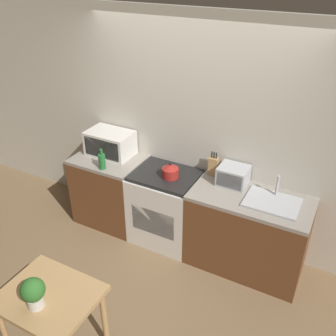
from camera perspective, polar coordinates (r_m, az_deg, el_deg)
ground_plane at (r=4.16m, az=-2.88°, el=-17.09°), size 16.00×16.00×0.00m
wall_back at (r=4.17m, az=4.27°, el=5.28°), size 10.00×0.06×2.60m
counter_left_run at (r=4.77m, az=-8.70°, el=-3.24°), size 0.83×0.62×0.90m
counter_right_run at (r=4.14m, az=11.91°, el=-9.54°), size 1.23×0.62×0.90m
stove_range at (r=4.42m, az=-0.37°, el=-5.94°), size 0.74×0.62×0.90m
kettle at (r=4.07m, az=0.36°, el=-0.43°), size 0.18×0.18×0.19m
microwave at (r=4.57m, az=-8.82°, el=3.77°), size 0.55×0.36×0.29m
bottle at (r=4.29m, az=-10.03°, el=1.04°), size 0.08×0.08×0.25m
knife_block at (r=4.13m, az=6.92°, el=0.28°), size 0.10×0.07×0.28m
toaster_oven at (r=4.00m, az=9.88°, el=-1.16°), size 0.31×0.27×0.20m
sink_basin at (r=3.84m, az=15.62°, el=-4.95°), size 0.53×0.39×0.24m
dining_table at (r=3.31m, az=-17.46°, el=-19.29°), size 0.76×0.62×0.72m
potted_plant at (r=3.08m, az=-19.85°, el=-17.36°), size 0.18×0.18×0.26m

